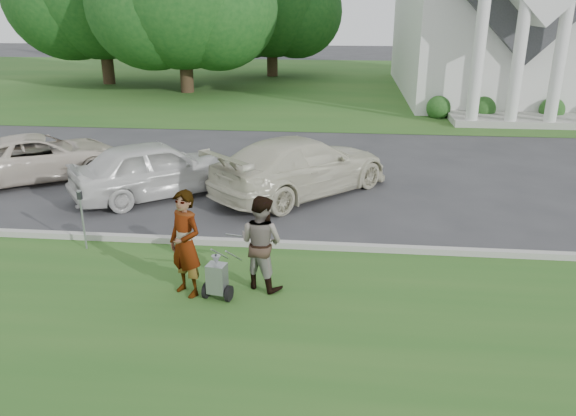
% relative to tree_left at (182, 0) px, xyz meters
% --- Properties ---
extents(ground, '(120.00, 120.00, 0.00)m').
position_rel_tree_left_xyz_m(ground, '(8.01, -21.99, -5.11)').
color(ground, '#333335').
rests_on(ground, ground).
extents(grass_strip, '(80.00, 7.00, 0.01)m').
position_rel_tree_left_xyz_m(grass_strip, '(8.01, -24.99, -5.11)').
color(grass_strip, '#26551D').
rests_on(grass_strip, ground).
extents(church_lawn, '(80.00, 30.00, 0.01)m').
position_rel_tree_left_xyz_m(church_lawn, '(8.01, 5.01, -5.11)').
color(church_lawn, '#26551D').
rests_on(church_lawn, ground).
extents(curb, '(80.00, 0.18, 0.15)m').
position_rel_tree_left_xyz_m(curb, '(8.01, -21.44, -5.04)').
color(curb, '#9E9E93').
rests_on(curb, ground).
extents(tree_left, '(10.63, 8.40, 9.71)m').
position_rel_tree_left_xyz_m(tree_left, '(0.00, 0.00, 0.00)').
color(tree_left, '#332316').
rests_on(tree_left, ground).
extents(tree_back, '(9.61, 7.60, 8.89)m').
position_rel_tree_left_xyz_m(tree_back, '(4.00, 8.00, -0.38)').
color(tree_back, '#332316').
rests_on(tree_back, ground).
extents(striping_cart, '(0.59, 1.05, 0.93)m').
position_rel_tree_left_xyz_m(striping_cart, '(7.11, -23.77, -4.71)').
color(striping_cart, black).
rests_on(striping_cart, ground).
extents(person_left, '(0.86, 0.79, 1.96)m').
position_rel_tree_left_xyz_m(person_left, '(6.53, -23.63, -4.13)').
color(person_left, '#999999').
rests_on(person_left, ground).
extents(person_right, '(1.08, 1.00, 1.79)m').
position_rel_tree_left_xyz_m(person_right, '(7.83, -23.23, -4.22)').
color(person_right, '#999999').
rests_on(person_right, ground).
extents(parking_meter_near, '(0.10, 0.09, 1.33)m').
position_rel_tree_left_xyz_m(parking_meter_near, '(3.81, -21.94, -4.27)').
color(parking_meter_near, '#96989E').
rests_on(parking_meter_near, ground).
extents(car_a, '(5.23, 4.50, 1.34)m').
position_rel_tree_left_xyz_m(car_a, '(0.26, -17.12, -4.44)').
color(car_a, beige).
rests_on(car_a, ground).
extents(car_b, '(4.72, 4.23, 1.55)m').
position_rel_tree_left_xyz_m(car_b, '(4.23, -18.32, -4.33)').
color(car_b, silver).
rests_on(car_b, ground).
extents(car_c, '(5.33, 5.49, 1.58)m').
position_rel_tree_left_xyz_m(car_c, '(8.13, -17.71, -4.32)').
color(car_c, beige).
rests_on(car_c, ground).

